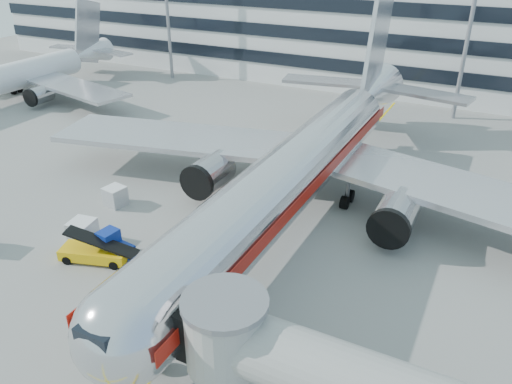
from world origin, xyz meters
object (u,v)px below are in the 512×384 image
at_px(cargo_container_front, 83,232).
at_px(ramp_worker, 146,274).
at_px(baggage_tug, 113,246).
at_px(belt_loader, 95,252).
at_px(main_jet, 304,162).
at_px(cargo_container_right, 115,196).

distance_m(cargo_container_front, ramp_worker, 7.77).
height_order(baggage_tug, ramp_worker, baggage_tug).
bearing_deg(belt_loader, ramp_worker, -7.71).
distance_m(main_jet, cargo_container_right, 16.18).
xyz_separation_m(cargo_container_right, cargo_container_front, (1.82, -5.60, 0.08)).
distance_m(cargo_container_right, cargo_container_front, 5.89).
height_order(cargo_container_front, ramp_worker, ramp_worker).
distance_m(main_jet, ramp_worker, 15.59).
distance_m(baggage_tug, ramp_worker, 4.59).
bearing_deg(cargo_container_front, main_jet, 44.57).
xyz_separation_m(belt_loader, ramp_worker, (5.08, -0.69, 0.27)).
xyz_separation_m(main_jet, ramp_worker, (-5.01, -14.39, -3.28)).
bearing_deg(cargo_container_right, belt_loader, -58.81).
relative_size(baggage_tug, cargo_container_front, 1.42).
bearing_deg(cargo_container_right, baggage_tug, -49.77).
xyz_separation_m(main_jet, baggage_tug, (-9.27, -12.69, -3.38)).
bearing_deg(baggage_tug, ramp_worker, -21.79).
xyz_separation_m(belt_loader, baggage_tug, (0.82, 1.01, 0.17)).
bearing_deg(baggage_tug, main_jet, 53.85).
height_order(belt_loader, cargo_container_front, belt_loader).
height_order(cargo_container_right, cargo_container_front, cargo_container_front).
relative_size(main_jet, belt_loader, 9.89).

